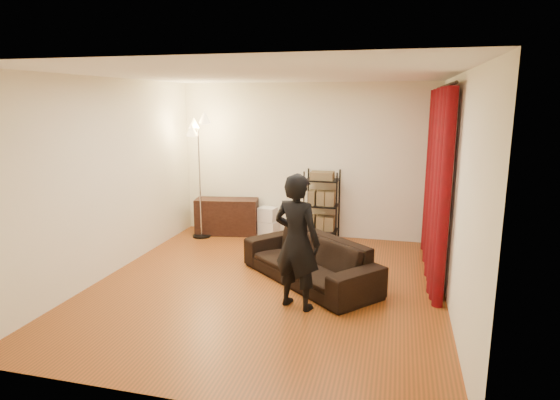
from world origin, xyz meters
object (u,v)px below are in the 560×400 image
(sofa, at_px, (309,260))
(wire_shelf, at_px, (322,205))
(media_cabinet, at_px, (227,216))
(floor_lamp, at_px, (200,178))
(person, at_px, (297,242))
(storage_boxes, at_px, (268,221))

(sofa, distance_m, wire_shelf, 1.99)
(media_cabinet, xyz_separation_m, floor_lamp, (-0.38, -0.30, 0.73))
(person, relative_size, media_cabinet, 1.43)
(person, distance_m, floor_lamp, 3.32)
(sofa, height_order, storage_boxes, sofa)
(person, bearing_deg, media_cabinet, -36.42)
(person, height_order, media_cabinet, person)
(storage_boxes, height_order, wire_shelf, wire_shelf)
(floor_lamp, bearing_deg, storage_boxes, 19.32)
(media_cabinet, bearing_deg, wire_shelf, -7.26)
(media_cabinet, relative_size, wire_shelf, 0.91)
(wire_shelf, bearing_deg, storage_boxes, -166.33)
(person, relative_size, wire_shelf, 1.31)
(sofa, xyz_separation_m, wire_shelf, (-0.16, 1.96, 0.31))
(sofa, relative_size, floor_lamp, 0.98)
(sofa, height_order, floor_lamp, floor_lamp)
(floor_lamp, bearing_deg, sofa, -35.13)
(sofa, distance_m, storage_boxes, 2.29)
(wire_shelf, bearing_deg, media_cabinet, -162.55)
(media_cabinet, relative_size, floor_lamp, 0.53)
(person, bearing_deg, floor_lamp, -28.09)
(media_cabinet, bearing_deg, floor_lamp, -151.22)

